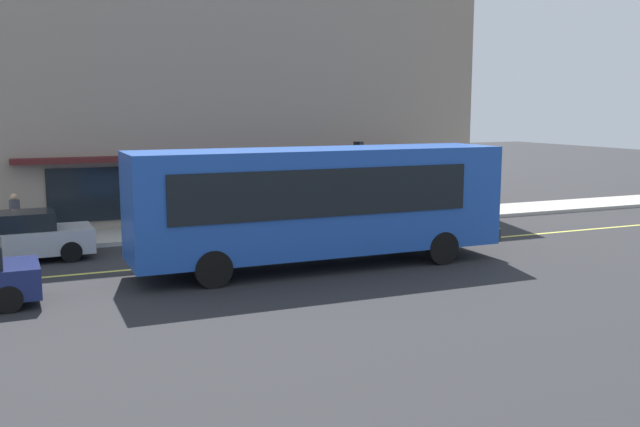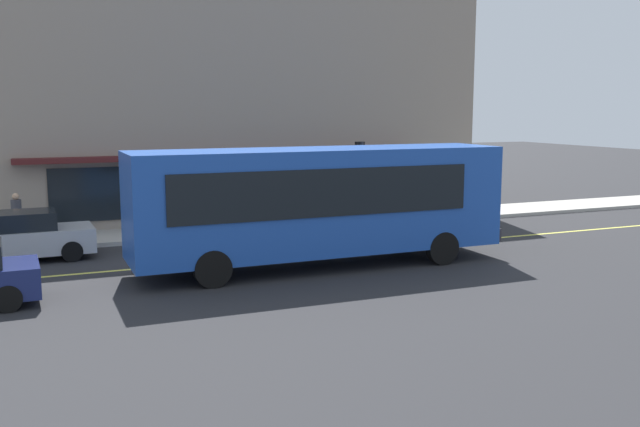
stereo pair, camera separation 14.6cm
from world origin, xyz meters
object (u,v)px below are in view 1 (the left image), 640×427
at_px(traffic_light, 359,162).
at_px(pedestrian_near_storefront, 15,213).
at_px(car_black, 317,218).
at_px(car_silver, 18,237).
at_px(bus, 321,200).

xyz_separation_m(traffic_light, pedestrian_near_storefront, (-12.56, 0.74, -1.38)).
bearing_deg(car_black, car_silver, 178.94).
bearing_deg(pedestrian_near_storefront, car_silver, -88.67).
distance_m(bus, pedestrian_near_storefront, 10.81).
relative_size(bus, traffic_light, 3.48).
bearing_deg(car_silver, car_black, -1.06).
relative_size(traffic_light, car_black, 0.74).
xyz_separation_m(bus, traffic_light, (4.27, 6.14, 0.55)).
xyz_separation_m(traffic_light, car_silver, (-12.51, -1.78, -1.79)).
distance_m(bus, traffic_light, 7.50).
bearing_deg(traffic_light, car_silver, -171.91).
bearing_deg(car_black, bus, -111.62).
distance_m(car_silver, car_black, 9.89).
relative_size(bus, car_black, 2.57).
distance_m(bus, car_black, 4.66).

